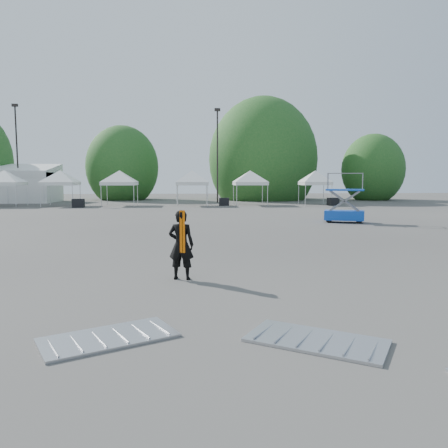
{
  "coord_description": "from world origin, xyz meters",
  "views": [
    {
      "loc": [
        -0.03,
        -14.0,
        2.59
      ],
      "look_at": [
        0.96,
        -1.78,
        1.3
      ],
      "focal_mm": 35.0,
      "sensor_mm": 36.0,
      "label": 1
    }
  ],
  "objects": [
    {
      "name": "crate_west",
      "position": [
        -9.81,
        25.6,
        0.38
      ],
      "size": [
        1.01,
        0.8,
        0.77
      ],
      "primitive_type": "cube",
      "rotation": [
        0.0,
        0.0,
        0.03
      ],
      "color": "black",
      "rests_on": "ground"
    },
    {
      "name": "tent_b",
      "position": [
        -16.94,
        27.88,
        3.06
      ],
      "size": [
        4.37,
        4.37,
        3.88
      ],
      "color": "silver",
      "rests_on": "ground"
    },
    {
      "name": "tent_c",
      "position": [
        -11.99,
        28.08,
        3.06
      ],
      "size": [
        4.32,
        4.32,
        3.88
      ],
      "color": "silver",
      "rests_on": "ground"
    },
    {
      "name": "barrier_left",
      "position": [
        -1.34,
        -7.05,
        0.03
      ],
      "size": [
        2.35,
        1.89,
        0.07
      ],
      "rotation": [
        0.0,
        0.0,
        0.47
      ],
      "color": "#A9ABB1",
      "rests_on": "ground"
    },
    {
      "name": "tent_g",
      "position": [
        12.28,
        27.91,
        3.06
      ],
      "size": [
        3.9,
        3.9,
        3.88
      ],
      "color": "silver",
      "rests_on": "ground"
    },
    {
      "name": "man",
      "position": [
        -0.24,
        -2.93,
        0.9
      ],
      "size": [
        0.73,
        0.56,
        1.79
      ],
      "rotation": [
        0.0,
        0.0,
        2.93
      ],
      "color": "black",
      "rests_on": "ground"
    },
    {
      "name": "crate_east",
      "position": [
        13.74,
        26.75,
        0.36
      ],
      "size": [
        1.11,
        0.98,
        0.73
      ],
      "primitive_type": "cube",
      "rotation": [
        0.0,
        0.0,
        0.31
      ],
      "color": "black",
      "rests_on": "ground"
    },
    {
      "name": "scissor_lift",
      "position": [
        9.07,
        10.88,
        1.46
      ],
      "size": [
        2.49,
        1.85,
        2.89
      ],
      "rotation": [
        0.0,
        0.0,
        -0.37
      ],
      "color": "#0E35B8",
      "rests_on": "ground"
    },
    {
      "name": "tree_mid_e",
      "position": [
        9.0,
        39.0,
        4.84
      ],
      "size": [
        5.12,
        5.12,
        7.79
      ],
      "color": "#382314",
      "rests_on": "ground"
    },
    {
      "name": "light_pole_east",
      "position": [
        3.0,
        32.0,
        5.52
      ],
      "size": [
        0.6,
        0.25,
        9.8
      ],
      "color": "black",
      "rests_on": "ground"
    },
    {
      "name": "tent_d",
      "position": [
        -6.57,
        28.34,
        3.06
      ],
      "size": [
        4.48,
        4.48,
        3.88
      ],
      "color": "silver",
      "rests_on": "ground"
    },
    {
      "name": "barrier_mid",
      "position": [
        1.97,
        -7.45,
        0.03
      ],
      "size": [
        2.39,
        2.05,
        0.07
      ],
      "rotation": [
        0.0,
        0.0,
        -0.57
      ],
      "color": "#A9ABB1",
      "rests_on": "ground"
    },
    {
      "name": "light_pole_west",
      "position": [
        -18.0,
        34.0,
        5.77
      ],
      "size": [
        0.6,
        0.25,
        10.3
      ],
      "color": "black",
      "rests_on": "ground"
    },
    {
      "name": "ground",
      "position": [
        0.0,
        0.0,
        0.0
      ],
      "size": [
        120.0,
        120.0,
        0.0
      ],
      "primitive_type": "plane",
      "color": "#474442",
      "rests_on": "ground"
    },
    {
      "name": "crate_mid",
      "position": [
        3.32,
        27.23,
        0.37
      ],
      "size": [
        1.01,
        0.83,
        0.73
      ],
      "primitive_type": "cube",
      "rotation": [
        0.0,
        0.0,
        -0.1
      ],
      "color": "black",
      "rests_on": "ground"
    },
    {
      "name": "tent_f",
      "position": [
        5.88,
        27.86,
        3.06
      ],
      "size": [
        4.4,
        4.4,
        3.88
      ],
      "color": "silver",
      "rests_on": "ground"
    },
    {
      "name": "tree_mid_w",
      "position": [
        -8.0,
        40.0,
        3.93
      ],
      "size": [
        4.16,
        4.16,
        6.33
      ],
      "color": "#382314",
      "rests_on": "ground"
    },
    {
      "name": "tent_e",
      "position": [
        0.3,
        27.62,
        3.06
      ],
      "size": [
        4.27,
        4.27,
        3.88
      ],
      "color": "silver",
      "rests_on": "ground"
    },
    {
      "name": "tree_far_e",
      "position": [
        22.0,
        37.0,
        3.63
      ],
      "size": [
        3.84,
        3.84,
        5.84
      ],
      "color": "#382314",
      "rests_on": "ground"
    }
  ]
}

